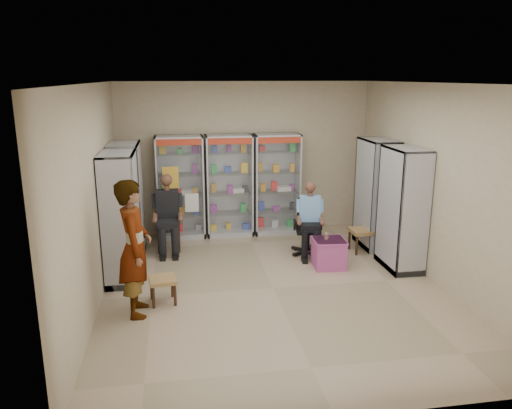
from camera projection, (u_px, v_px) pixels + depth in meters
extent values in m
plane|color=tan|center=(273.00, 288.00, 7.51)|extent=(6.00, 6.00, 0.00)
cube|color=#BEAE8D|center=(245.00, 158.00, 10.00)|extent=(5.00, 0.02, 3.00)
cube|color=#BEAE8D|center=(343.00, 268.00, 4.27)|extent=(5.00, 0.02, 3.00)
cube|color=#BEAE8D|center=(93.00, 198.00, 6.74)|extent=(0.02, 6.00, 3.00)
cube|color=#BEAE8D|center=(436.00, 185.00, 7.52)|extent=(0.02, 6.00, 3.00)
cube|color=beige|center=(275.00, 83.00, 6.76)|extent=(5.00, 6.00, 0.02)
cube|color=#B2B4B9|center=(180.00, 187.00, 9.66)|extent=(0.90, 0.50, 2.00)
cube|color=silver|center=(229.00, 186.00, 9.81)|extent=(0.90, 0.50, 2.00)
cube|color=#A1A4A8|center=(276.00, 184.00, 9.96)|extent=(0.90, 0.50, 2.00)
cube|color=silver|center=(376.00, 194.00, 9.14)|extent=(0.90, 0.50, 2.00)
cube|color=#A7A9AE|center=(402.00, 209.00, 8.08)|extent=(0.90, 0.50, 2.00)
cube|color=#ABADB2|center=(127.00, 201.00, 8.63)|extent=(0.90, 0.50, 2.00)
cube|color=silver|center=(121.00, 218.00, 7.58)|extent=(0.90, 0.50, 2.00)
cube|color=#311D13|center=(168.00, 225.00, 9.06)|extent=(0.42, 0.42, 0.94)
cube|color=black|center=(308.00, 227.00, 8.86)|extent=(0.62, 0.62, 0.98)
cube|color=#A0407E|center=(329.00, 253.00, 8.28)|extent=(0.52, 0.50, 0.48)
cylinder|color=#592307|center=(327.00, 236.00, 8.23)|extent=(0.07, 0.07, 0.11)
cube|color=#A27244|center=(362.00, 240.00, 9.03)|extent=(0.44, 0.44, 0.42)
cube|color=#AA7C47|center=(163.00, 290.00, 6.99)|extent=(0.41, 0.41, 0.37)
imported|color=gray|center=(135.00, 248.00, 6.50)|extent=(0.46, 0.68, 1.83)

